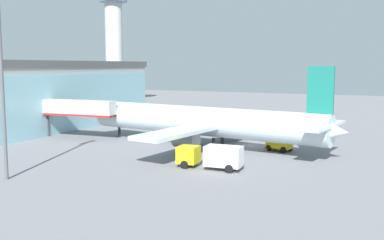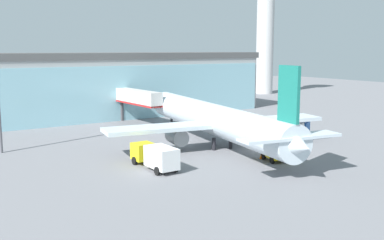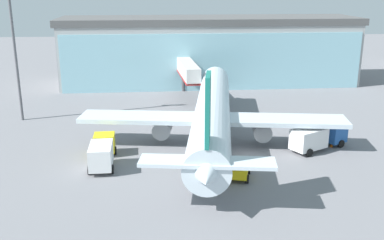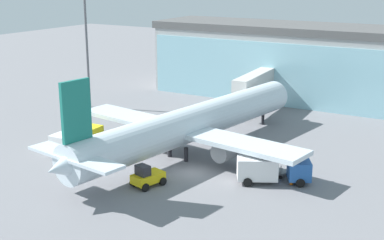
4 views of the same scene
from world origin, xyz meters
name	(u,v)px [view 1 (image 1 of 4)]	position (x,y,z in m)	size (l,w,h in m)	color
ground	(246,146)	(0.00, 0.00, 0.00)	(240.00, 240.00, 0.00)	slate
terminal_building	(38,95)	(0.00, 38.51, 6.11)	(54.66, 14.44, 12.21)	#A1A1A1
jet_bridge	(73,109)	(-4.87, 26.74, 4.62)	(3.27, 14.13, 6.00)	beige
control_tower	(114,36)	(50.44, 56.96, 19.80)	(8.51, 8.51, 34.18)	#BDBDBD
apron_light_mast	(1,62)	(-28.36, 15.96, 11.77)	(3.20, 0.40, 20.00)	#59595E
airplane	(204,122)	(-3.34, 5.06, 3.58)	(30.61, 40.29, 11.32)	silver
catering_truck	(212,156)	(-15.45, -1.10, 1.47)	(2.71, 7.37, 2.65)	yellow
fuel_truck	(252,128)	(8.16, 1.66, 1.47)	(7.45, 5.47, 2.65)	#2659A5
baggage_cart	(238,133)	(7.68, 3.89, 0.50)	(2.97, 1.91, 1.50)	slate
pushback_tug	(280,144)	(-2.01, -5.43, 0.97)	(2.86, 3.55, 2.30)	yellow
safety_cone_nose	(266,149)	(-2.76, -3.78, 0.28)	(0.36, 0.36, 0.55)	orange
safety_cone_wingtip	(252,133)	(10.16, 2.31, 0.28)	(0.36, 0.36, 0.55)	orange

